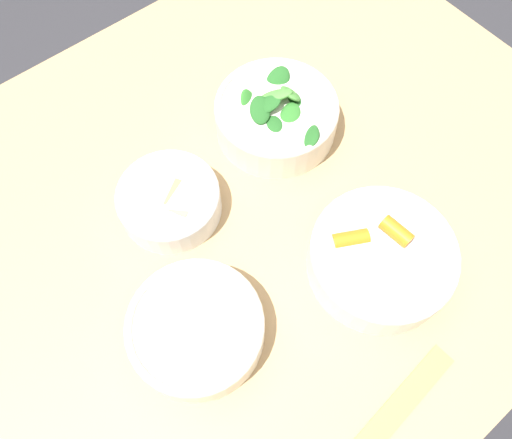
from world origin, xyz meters
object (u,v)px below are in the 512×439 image
bowl_beans_hotdog (197,329)px  bowl_greens (277,115)px  bowl_cookies (170,200)px  bowl_carrots (381,258)px

bowl_beans_hotdog → bowl_greens: bearing=-147.1°
bowl_greens → bowl_cookies: size_ratio=1.31×
bowl_greens → bowl_cookies: (0.20, 0.01, -0.01)m
bowl_beans_hotdog → bowl_cookies: size_ratio=1.18×
bowl_carrots → bowl_beans_hotdog: (0.24, -0.08, -0.01)m
bowl_greens → bowl_beans_hotdog: 0.33m
bowl_carrots → bowl_greens: 0.26m
bowl_carrots → bowl_beans_hotdog: bearing=-17.6°
bowl_beans_hotdog → bowl_cookies: (-0.08, -0.17, 0.00)m
bowl_greens → bowl_beans_hotdog: (0.28, 0.18, -0.01)m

